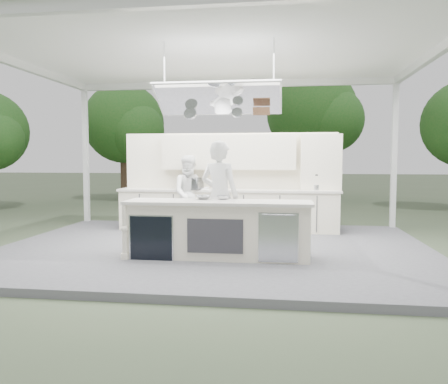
# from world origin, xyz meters

# --- Properties ---
(ground) EXTENTS (90.00, 90.00, 0.00)m
(ground) POSITION_xyz_m (0.00, 0.00, 0.00)
(ground) COLOR #445137
(ground) RESTS_ON ground
(stage_deck) EXTENTS (8.00, 6.00, 0.12)m
(stage_deck) POSITION_xyz_m (0.00, 0.00, 0.06)
(stage_deck) COLOR #5B5C60
(stage_deck) RESTS_ON ground
(tent) EXTENTS (8.20, 6.20, 3.86)m
(tent) POSITION_xyz_m (0.00, -0.01, 3.71)
(tent) COLOR white
(tent) RESTS_ON ground
(demo_island) EXTENTS (3.10, 0.79, 0.95)m
(demo_island) POSITION_xyz_m (0.18, -0.91, 0.60)
(demo_island) COLOR #F2E4CD
(demo_island) RESTS_ON stage_deck
(back_counter) EXTENTS (5.08, 0.72, 0.95)m
(back_counter) POSITION_xyz_m (0.00, 1.90, 0.60)
(back_counter) COLOR #F2E4CD
(back_counter) RESTS_ON stage_deck
(back_wall_unit) EXTENTS (5.05, 0.48, 2.25)m
(back_wall_unit) POSITION_xyz_m (0.44, 2.11, 1.57)
(back_wall_unit) COLOR #F2E4CD
(back_wall_unit) RESTS_ON stage_deck
(tree_cluster) EXTENTS (19.55, 9.40, 5.85)m
(tree_cluster) POSITION_xyz_m (-0.16, 9.77, 3.29)
(tree_cluster) COLOR #4A3725
(tree_cluster) RESTS_ON ground
(head_chef) EXTENTS (0.84, 0.69, 1.97)m
(head_chef) POSITION_xyz_m (0.15, -0.39, 1.10)
(head_chef) COLOR white
(head_chef) RESTS_ON stage_deck
(sous_chef) EXTENTS (0.98, 0.84, 1.73)m
(sous_chef) POSITION_xyz_m (-0.79, 1.55, 0.99)
(sous_chef) COLOR white
(sous_chef) RESTS_ON stage_deck
(toaster_oven) EXTENTS (0.54, 0.43, 0.27)m
(toaster_oven) POSITION_xyz_m (-0.81, 1.70, 1.20)
(toaster_oven) COLOR silver
(toaster_oven) RESTS_ON back_counter
(bowl_large) EXTENTS (0.33, 0.33, 0.07)m
(bowl_large) POSITION_xyz_m (-0.10, -0.65, 1.10)
(bowl_large) COLOR #ACAEB3
(bowl_large) RESTS_ON demo_island
(bowl_small) EXTENTS (0.26, 0.26, 0.06)m
(bowl_small) POSITION_xyz_m (0.24, -0.65, 1.10)
(bowl_small) COLOR #B6B9BD
(bowl_small) RESTS_ON demo_island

